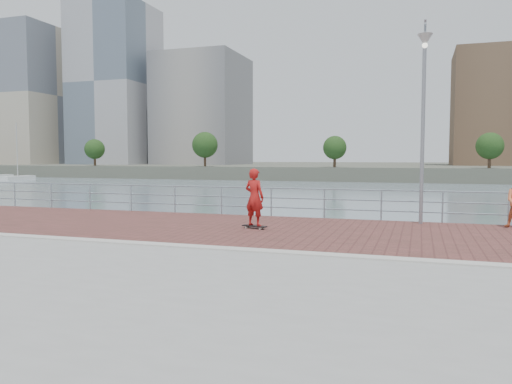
% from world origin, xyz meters
% --- Properties ---
extents(water, '(400.00, 400.00, 0.00)m').
position_xyz_m(water, '(0.00, 0.00, -2.00)').
color(water, slate).
rests_on(water, ground).
extents(seawall, '(40.00, 24.00, 2.00)m').
position_xyz_m(seawall, '(0.00, -5.00, -1.00)').
color(seawall, gray).
rests_on(seawall, ground).
extents(brick_lane, '(40.00, 6.80, 0.02)m').
position_xyz_m(brick_lane, '(0.00, 3.60, 0.01)').
color(brick_lane, brown).
rests_on(brick_lane, seawall).
extents(curb, '(40.00, 0.40, 0.06)m').
position_xyz_m(curb, '(0.00, 0.00, 0.03)').
color(curb, '#B7B5AD').
rests_on(curb, seawall).
extents(far_shore, '(320.00, 95.00, 2.50)m').
position_xyz_m(far_shore, '(0.00, 122.50, -0.75)').
color(far_shore, '#4C5142').
rests_on(far_shore, ground).
extents(guardrail, '(39.06, 0.06, 1.13)m').
position_xyz_m(guardrail, '(0.00, 7.00, 0.69)').
color(guardrail, '#8C9EA8').
rests_on(guardrail, brick_lane).
extents(street_lamp, '(0.47, 1.37, 6.44)m').
position_xyz_m(street_lamp, '(4.42, 6.03, 4.58)').
color(street_lamp, gray).
rests_on(street_lamp, brick_lane).
extents(skateboard, '(0.87, 0.44, 0.10)m').
position_xyz_m(skateboard, '(-0.58, 3.60, 0.10)').
color(skateboard, black).
rests_on(skateboard, brick_lane).
extents(skateboarder, '(0.76, 0.60, 1.82)m').
position_xyz_m(skateboarder, '(-0.58, 3.60, 1.01)').
color(skateboarder, '#AD1917').
rests_on(skateboarder, skateboard).
extents(shoreline_trees, '(109.64, 5.12, 6.83)m').
position_xyz_m(shoreline_trees, '(-4.29, 77.00, 4.36)').
color(shoreline_trees, '#473323').
rests_on(shoreline_trees, far_shore).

